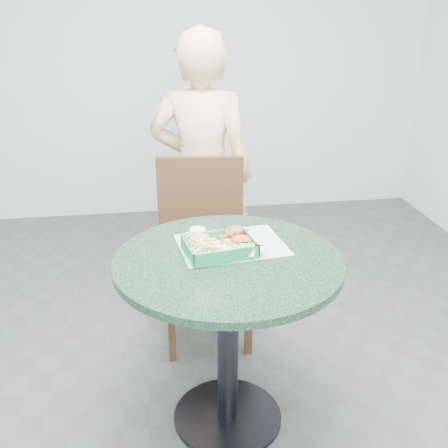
{
  "coord_description": "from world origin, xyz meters",
  "views": [
    {
      "loc": [
        -0.27,
        -1.73,
        1.65
      ],
      "look_at": [
        -0.0,
        0.1,
        0.87
      ],
      "focal_mm": 42.0,
      "sensor_mm": 36.0,
      "label": 1
    }
  ],
  "objects": [
    {
      "name": "garnish_cup",
      "position": [
        0.06,
        0.01,
        0.79
      ],
      "size": [
        0.11,
        0.1,
        0.04
      ],
      "rotation": [
        0.0,
        0.0,
        -0.15
      ],
      "color": "silver",
      "rests_on": "food_basket"
    },
    {
      "name": "sauce_ramekin",
      "position": [
        -0.08,
        0.15,
        0.8
      ],
      "size": [
        0.06,
        0.06,
        0.04
      ],
      "rotation": [
        0.0,
        0.0,
        0.33
      ],
      "color": "white",
      "rests_on": "food_basket"
    },
    {
      "name": "cafe_table",
      "position": [
        0.0,
        0.0,
        0.58
      ],
      "size": [
        0.86,
        0.86,
        0.75
      ],
      "color": "black",
      "rests_on": "floor"
    },
    {
      "name": "food_basket",
      "position": [
        -0.03,
        0.04,
        0.77
      ],
      "size": [
        0.26,
        0.19,
        0.05
      ],
      "rotation": [
        0.0,
        0.0,
        0.18
      ],
      "color": "#158549",
      "rests_on": "placemat"
    },
    {
      "name": "placemat",
      "position": [
        0.03,
        0.11,
        0.75
      ],
      "size": [
        0.44,
        0.35,
        0.0
      ],
      "primitive_type": "cube",
      "rotation": [
        0.0,
        0.0,
        0.12
      ],
      "color": "#A9CCC5",
      "rests_on": "cafe_table"
    },
    {
      "name": "floor",
      "position": [
        0.0,
        0.0,
        0.0
      ],
      "size": [
        4.0,
        5.0,
        0.02
      ],
      "primitive_type": "cube",
      "color": "#303335",
      "rests_on": "ground"
    },
    {
      "name": "diner_person",
      "position": [
        0.01,
        1.0,
        0.8
      ],
      "size": [
        0.67,
        0.54,
        1.61
      ],
      "primitive_type": "imported",
      "rotation": [
        0.0,
        0.0,
        2.85
      ],
      "color": "beige",
      "rests_on": "floor"
    },
    {
      "name": "wall_back",
      "position": [
        0.0,
        2.5,
        1.4
      ],
      "size": [
        4.0,
        0.04,
        2.8
      ],
      "primitive_type": "cube",
      "color": "silver",
      "rests_on": "ground"
    },
    {
      "name": "crab_sandwich",
      "position": [
        0.05,
        0.1,
        0.8
      ],
      "size": [
        0.11,
        0.11,
        0.07
      ],
      "rotation": [
        0.0,
        0.0,
        0.23
      ],
      "color": "gold",
      "rests_on": "food_basket"
    },
    {
      "name": "fries_pile",
      "position": [
        -0.08,
        0.07,
        0.79
      ],
      "size": [
        0.11,
        0.12,
        0.04
      ],
      "primitive_type": null,
      "rotation": [
        0.0,
        0.0,
        0.03
      ],
      "color": "#D6BD6E",
      "rests_on": "food_basket"
    },
    {
      "name": "dining_chair",
      "position": [
        -0.02,
        0.72,
        0.53
      ],
      "size": [
        0.45,
        0.45,
        0.93
      ],
      "rotation": [
        0.0,
        0.0,
        -0.1
      ],
      "color": "black",
      "rests_on": "floor"
    }
  ]
}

